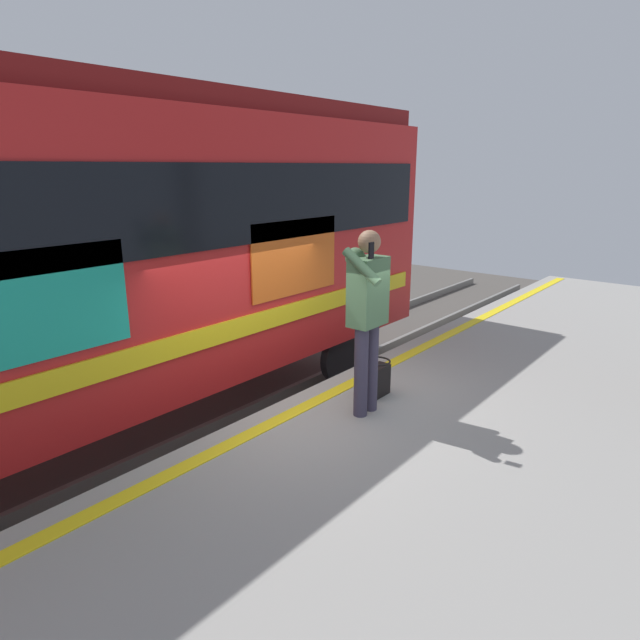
{
  "coord_description": "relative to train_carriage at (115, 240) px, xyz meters",
  "views": [
    {
      "loc": [
        4.17,
        3.78,
        3.47
      ],
      "look_at": [
        -0.05,
        0.3,
        1.92
      ],
      "focal_mm": 30.56,
      "sensor_mm": 36.0,
      "label": 1
    }
  ],
  "objects": [
    {
      "name": "track_rail_far",
      "position": [
        -0.67,
        -0.72,
        -2.53
      ],
      "size": [
        22.93,
        0.08,
        0.16
      ],
      "primitive_type": "cube",
      "color": "slate",
      "rests_on": "ground"
    },
    {
      "name": "handbag",
      "position": [
        -1.2,
        3.02,
        -1.4
      ],
      "size": [
        0.31,
        0.29,
        0.41
      ],
      "color": "black",
      "rests_on": "platform"
    },
    {
      "name": "train_carriage",
      "position": [
        0.0,
        0.0,
        0.0
      ],
      "size": [
        9.08,
        2.99,
        4.15
      ],
      "color": "red",
      "rests_on": "ground"
    },
    {
      "name": "safety_line",
      "position": [
        -0.67,
        2.6,
        -1.59
      ],
      "size": [
        17.28,
        0.16,
        0.01
      ],
      "primitive_type": "cube",
      "color": "yellow",
      "rests_on": "platform"
    },
    {
      "name": "track_rail_near",
      "position": [
        -0.67,
        0.71,
        -2.53
      ],
      "size": [
        22.93,
        0.08,
        0.16
      ],
      "primitive_type": "cube",
      "color": "slate",
      "rests_on": "ground"
    },
    {
      "name": "ground_plane",
      "position": [
        -0.67,
        2.3,
        -2.61
      ],
      "size": [
        26.45,
        26.45,
        0.0
      ],
      "primitive_type": "plane",
      "color": "#4C4742"
    },
    {
      "name": "platform",
      "position": [
        -0.67,
        4.36,
        -2.1
      ],
      "size": [
        17.64,
        4.11,
        1.02
      ],
      "primitive_type": "cube",
      "color": "gray",
      "rests_on": "ground"
    },
    {
      "name": "passenger",
      "position": [
        -0.78,
        3.16,
        -0.48
      ],
      "size": [
        0.57,
        0.55,
        1.87
      ],
      "color": "#383347",
      "rests_on": "platform"
    }
  ]
}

